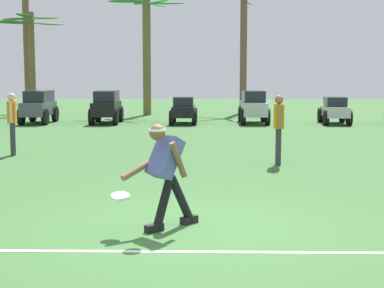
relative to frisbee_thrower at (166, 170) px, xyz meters
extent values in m
plane|color=#3A6833|center=(0.32, 0.07, -0.79)|extent=(80.00, 80.00, 0.00)
cube|color=white|center=(0.32, -0.99, -0.78)|extent=(26.51, 0.84, 0.01)
cylinder|color=black|center=(-0.03, -0.03, -0.43)|extent=(0.33, 0.34, 0.72)
cube|color=black|center=(-0.14, -0.15, -0.74)|extent=(0.25, 0.26, 0.10)
cylinder|color=black|center=(0.19, 0.19, -0.43)|extent=(0.39, 0.40, 0.69)
cube|color=black|center=(0.29, 0.30, -0.74)|extent=(0.25, 0.26, 0.10)
cube|color=#4C5699|center=(-0.01, -0.01, 0.17)|extent=(0.55, 0.55, 0.57)
sphere|color=brown|center=(-0.10, -0.10, 0.50)|extent=(0.30, 0.30, 0.21)
cylinder|color=white|center=(-0.10, -0.10, 0.53)|extent=(0.30, 0.30, 0.03)
cylinder|color=brown|center=(-0.33, -0.09, 0.03)|extent=(0.45, 0.47, 0.27)
cylinder|color=brown|center=(0.17, -0.11, 0.15)|extent=(0.25, 0.26, 0.49)
cylinder|color=white|center=(-0.55, -0.28, -0.29)|extent=(0.30, 0.30, 0.08)
cylinder|color=#33333D|center=(-4.45, 6.71, -0.38)|extent=(0.13, 0.13, 0.82)
cylinder|color=#33333D|center=(-4.49, 6.89, -0.38)|extent=(0.13, 0.13, 0.82)
cube|color=orange|center=(-4.47, 6.80, 0.30)|extent=(0.27, 0.38, 0.54)
cylinder|color=beige|center=(-4.42, 6.60, 0.31)|extent=(0.09, 0.09, 0.52)
cylinder|color=beige|center=(-4.52, 7.01, 0.31)|extent=(0.09, 0.09, 0.52)
sphere|color=beige|center=(-4.47, 6.80, 0.67)|extent=(0.24, 0.24, 0.20)
cylinder|color=#33333D|center=(2.01, 5.52, -0.38)|extent=(0.11, 0.11, 0.82)
cylinder|color=#33333D|center=(2.01, 5.70, -0.38)|extent=(0.11, 0.11, 0.82)
cube|color=orange|center=(2.01, 5.61, 0.30)|extent=(0.20, 0.34, 0.54)
cylinder|color=#936B4C|center=(2.01, 5.40, 0.31)|extent=(0.07, 0.07, 0.52)
cylinder|color=#936B4C|center=(2.00, 5.82, 0.31)|extent=(0.07, 0.07, 0.52)
sphere|color=#936B4C|center=(2.01, 5.61, 0.67)|extent=(0.20, 0.20, 0.20)
cube|color=#474C51|center=(-6.78, 16.28, -0.18)|extent=(1.06, 2.44, 0.55)
cube|color=#1E232B|center=(-6.79, 16.43, 0.32)|extent=(0.92, 1.83, 0.46)
cylinder|color=black|center=(-7.29, 17.10, -0.46)|extent=(0.21, 0.67, 0.66)
cylinder|color=black|center=(-6.34, 17.14, -0.46)|extent=(0.21, 0.67, 0.66)
cylinder|color=black|center=(-7.23, 15.42, -0.46)|extent=(0.21, 0.67, 0.66)
cylinder|color=black|center=(-6.27, 15.46, -0.46)|extent=(0.21, 0.67, 0.66)
cube|color=black|center=(-3.98, 16.41, -0.18)|extent=(1.08, 2.45, 0.55)
cube|color=#1E232B|center=(-3.99, 16.56, 0.32)|extent=(0.94, 1.84, 0.46)
cylinder|color=black|center=(-4.51, 17.22, -0.46)|extent=(0.21, 0.67, 0.66)
cylinder|color=black|center=(-3.55, 17.27, -0.46)|extent=(0.21, 0.67, 0.66)
cylinder|color=black|center=(-4.42, 15.55, -0.46)|extent=(0.21, 0.67, 0.66)
cylinder|color=black|center=(-3.46, 15.59, -0.46)|extent=(0.21, 0.67, 0.66)
cube|color=black|center=(-0.80, 16.39, -0.28)|extent=(0.95, 2.22, 0.42)
cube|color=#1E232B|center=(-0.80, 16.29, 0.12)|extent=(0.82, 1.12, 0.38)
cylinder|color=black|center=(-1.27, 17.15, -0.49)|extent=(0.19, 0.60, 0.60)
cylinder|color=black|center=(-0.37, 17.17, -0.49)|extent=(0.19, 0.60, 0.60)
cylinder|color=black|center=(-1.24, 15.61, -0.49)|extent=(0.19, 0.60, 0.60)
cylinder|color=black|center=(-0.34, 15.63, -0.49)|extent=(0.19, 0.60, 0.60)
cube|color=#B7BABF|center=(2.06, 16.69, -0.18)|extent=(1.02, 2.42, 0.55)
cube|color=#1E232B|center=(2.06, 16.84, 0.32)|extent=(0.89, 1.82, 0.46)
cylinder|color=black|center=(1.56, 17.51, -0.46)|extent=(0.20, 0.66, 0.66)
cylinder|color=black|center=(2.52, 17.54, -0.46)|extent=(0.20, 0.66, 0.66)
cylinder|color=black|center=(1.60, 15.84, -0.46)|extent=(0.20, 0.66, 0.66)
cylinder|color=black|center=(2.56, 15.86, -0.46)|extent=(0.20, 0.66, 0.66)
cube|color=#B7BABF|center=(5.34, 16.62, -0.28)|extent=(0.95, 2.22, 0.42)
cube|color=#1E232B|center=(5.34, 16.52, 0.12)|extent=(0.82, 1.12, 0.38)
cylinder|color=black|center=(4.91, 17.40, -0.49)|extent=(0.19, 0.60, 0.60)
cylinder|color=black|center=(5.81, 17.38, -0.49)|extent=(0.19, 0.60, 0.60)
cylinder|color=black|center=(4.87, 15.86, -0.49)|extent=(0.19, 0.60, 0.60)
cylinder|color=black|center=(5.77, 15.84, -0.49)|extent=(0.19, 0.60, 0.60)
cylinder|color=brown|center=(-9.46, 23.15, 2.64)|extent=(0.34, 0.34, 6.86)
cylinder|color=brown|center=(-8.78, 21.80, 1.75)|extent=(0.32, 0.32, 5.08)
ellipsoid|color=#30642D|center=(-8.07, 21.84, 4.00)|extent=(1.42, 0.32, 0.17)
ellipsoid|color=#30642D|center=(-8.09, 22.42, 3.77)|extent=(1.52, 1.41, 0.20)
ellipsoid|color=#30642D|center=(-9.11, 22.56, 3.91)|extent=(0.89, 1.60, 0.18)
ellipsoid|color=#30642D|center=(-9.61, 22.10, 3.97)|extent=(1.75, 0.83, 0.16)
ellipsoid|color=#30642D|center=(-9.60, 21.27, 3.75)|extent=(1.79, 1.27, 0.20)
ellipsoid|color=#30642D|center=(-8.84, 20.93, 4.04)|extent=(0.38, 1.76, 0.15)
ellipsoid|color=#30642D|center=(-8.39, 21.08, 3.88)|extent=(0.98, 1.56, 0.19)
cylinder|color=brown|center=(-2.93, 21.41, 2.17)|extent=(0.40, 0.40, 5.93)
ellipsoid|color=#2A7A2D|center=(-1.98, 21.42, 4.64)|extent=(1.89, 0.27, 0.19)
ellipsoid|color=#2A7A2D|center=(-2.53, 22.23, 4.66)|extent=(1.01, 1.75, 0.19)
ellipsoid|color=#2A7A2D|center=(-3.33, 22.08, 4.76)|extent=(1.02, 1.47, 0.19)
ellipsoid|color=#2A7A2D|center=(-3.87, 21.37, 4.73)|extent=(1.89, 0.33, 0.18)
ellipsoid|color=#2A7A2D|center=(-2.33, 20.72, 4.62)|extent=(1.38, 1.54, 0.20)
cylinder|color=brown|center=(1.86, 23.18, 2.33)|extent=(0.36, 0.36, 6.25)
ellipsoid|color=#2C6B2B|center=(2.09, 24.05, 4.96)|extent=(0.69, 1.81, 0.20)
camera|label=1|loc=(0.71, -7.53, 1.25)|focal=55.00mm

